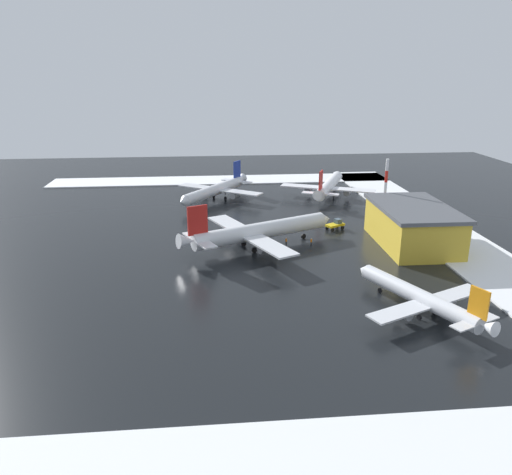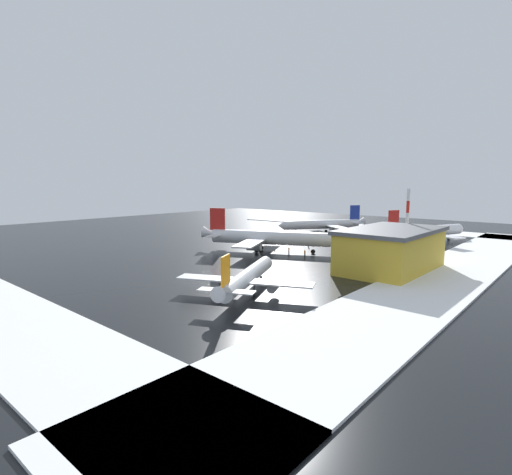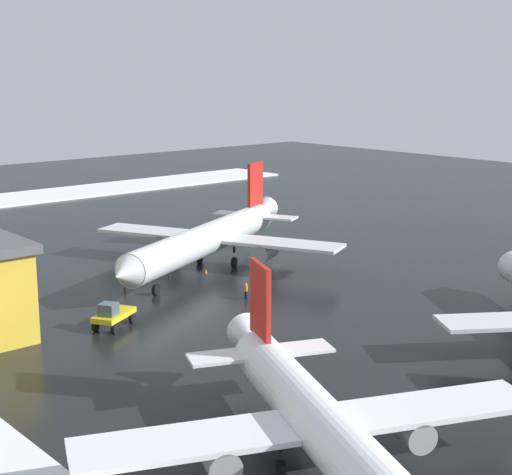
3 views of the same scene
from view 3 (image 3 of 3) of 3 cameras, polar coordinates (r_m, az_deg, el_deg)
The scene contains 10 objects.
ground_plane at distance 94.54m, azimuth 0.65°, elevation -2.09°, with size 240.00×240.00×0.00m, color black.
snow_bank_left at distance 150.16m, azimuth -16.73°, elevation 2.76°, with size 14.00×116.00×0.33m, color white.
airplane_parked_portside at distance 92.48m, azimuth -3.52°, elevation -0.07°, with size 30.21×35.56×11.23m.
airplane_distant_tail at distance 45.01m, azimuth 5.32°, elevation -14.05°, with size 32.28×27.39×10.13m.
pushback_tug at distance 73.16m, azimuth -10.40°, elevation -5.51°, with size 4.13×5.09×2.50m.
ground_crew_beside_wing at distance 86.51m, azimuth -9.56°, elevation -2.94°, with size 0.36×0.36×1.71m.
ground_crew_mid_apron at distance 80.83m, azimuth -0.73°, elevation -3.84°, with size 0.36×0.36×1.71m.
ground_crew_near_tug at distance 88.71m, azimuth -6.31°, elevation -2.47°, with size 0.36×0.36×1.71m.
traffic_cone_near_nose at distance 91.33m, azimuth -3.68°, elevation -2.45°, with size 0.36×0.36×0.55m, color orange.
traffic_cone_mid_line at distance 92.42m, azimuth 0.54°, elevation -2.25°, with size 0.36×0.36×0.55m, color orange.
Camera 3 is at (68.11, -61.36, 23.12)m, focal length 55.00 mm.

